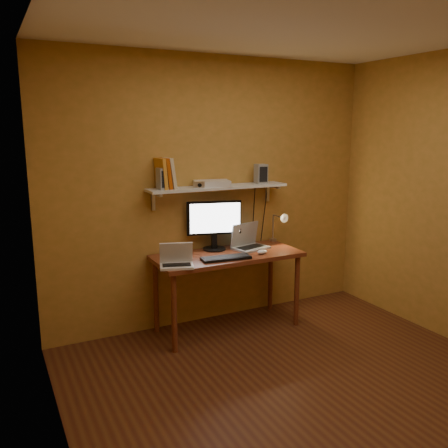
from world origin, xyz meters
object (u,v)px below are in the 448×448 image
keyboard (226,258)px  speaker_left (164,179)px  desk (228,262)px  netbook (176,260)px  wall_shelf (218,188)px  mouse (262,252)px  shelf_camera (199,185)px  laptop (248,242)px  desk_lamp (279,224)px  monitor (214,223)px  router (212,183)px  speaker_right (261,174)px

keyboard → speaker_left: (-0.45, 0.35, 0.71)m
desk → netbook: 0.62m
desk → wall_shelf: (0.00, 0.19, 0.69)m
mouse → shelf_camera: (-0.53, 0.27, 0.63)m
laptop → desk_lamp: desk_lamp is taller
monitor → netbook: 0.68m
wall_shelf → speaker_left: bearing=-179.6°
wall_shelf → speaker_left: size_ratio=7.25×
mouse → desk_lamp: size_ratio=0.29×
shelf_camera → desk_lamp: bearing=0.1°
monitor → router: size_ratio=1.56×
mouse → router: size_ratio=0.32×
desk → speaker_right: bearing=21.6°
desk → speaker_left: 1.00m
desk_lamp → shelf_camera: 1.00m
netbook → desk: bearing=34.3°
netbook → monitor: bearing=52.4°
router → mouse: bearing=-44.1°
wall_shelf → desk_lamp: size_ratio=3.73×
desk_lamp → keyboard: bearing=-159.3°
netbook → desk_lamp: (1.24, 0.29, 0.15)m
wall_shelf → mouse: wall_shelf is taller
netbook → speaker_left: (0.03, 0.36, 0.66)m
mouse → speaker_left: size_ratio=0.56×
netbook → speaker_right: 1.29m
keyboard → desk_lamp: 0.84m
wall_shelf → keyboard: size_ratio=3.10×
shelf_camera → desk: bearing=-28.2°
shelf_camera → speaker_left: bearing=168.4°
desk → laptop: 0.33m
wall_shelf → speaker_right: 0.48m
monitor → netbook: bearing=-131.9°
laptop → netbook: 0.90m
speaker_left → laptop: bearing=-10.9°
monitor → speaker_right: speaker_right is taller
desk → wall_shelf: size_ratio=1.00×
monitor → shelf_camera: (-0.19, -0.07, 0.38)m
mouse → wall_shelf: bearing=113.9°
monitor → laptop: monitor is taller
keyboard → laptop: bearing=41.2°
speaker_left → monitor: bearing=-4.2°
wall_shelf → keyboard: (-0.10, -0.36, -0.60)m
laptop → speaker_right: 0.69m
keyboard → mouse: size_ratio=4.15×
netbook → keyboard: (0.48, 0.00, -0.04)m
netbook → router: size_ratio=0.99×
shelf_camera → router: shelf_camera is taller
wall_shelf → speaker_left: speaker_left is taller
desk → keyboard: keyboard is taller
laptop → mouse: 0.25m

